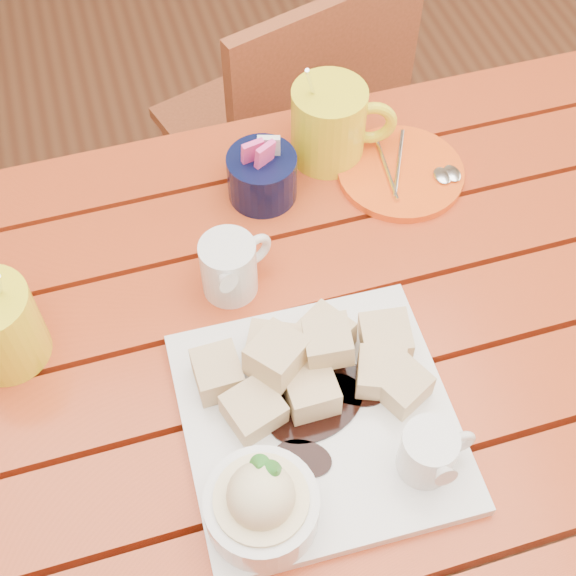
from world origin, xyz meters
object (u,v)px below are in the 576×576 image
object	(u,v)px
dessert_plate	(309,429)
orange_saucer	(402,172)
table	(282,398)
coffee_mug_right	(331,123)
chair_far	(293,131)

from	to	relation	value
dessert_plate	orange_saucer	world-z (taller)	dessert_plate
orange_saucer	table	bearing A→B (deg)	-136.47
coffee_mug_right	orange_saucer	xyz separation A→B (m)	(0.08, -0.07, -0.05)
dessert_plate	chair_far	world-z (taller)	dessert_plate
dessert_plate	chair_far	bearing A→B (deg)	74.35
coffee_mug_right	chair_far	size ratio (longest dim) A/B	0.21
table	coffee_mug_right	bearing A→B (deg)	62.04
dessert_plate	coffee_mug_right	distance (m)	0.44
table	orange_saucer	bearing A→B (deg)	43.53
table	orange_saucer	xyz separation A→B (m)	(0.24, 0.23, 0.11)
table	coffee_mug_right	xyz separation A→B (m)	(0.16, 0.29, 0.17)
orange_saucer	chair_far	xyz separation A→B (m)	(-0.03, 0.43, -0.31)
table	chair_far	world-z (taller)	chair_far
chair_far	orange_saucer	bearing A→B (deg)	76.57
orange_saucer	chair_far	size ratio (longest dim) A/B	0.22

